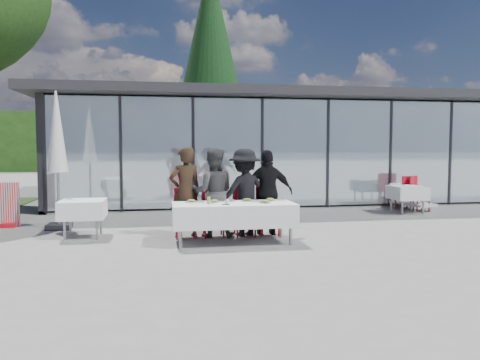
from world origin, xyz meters
The scene contains 27 objects.
ground centered at (0.00, 0.00, 0.00)m, with size 90.00×90.00×0.00m, color gray.
pavilion centered at (2.00, 8.16, 2.15)m, with size 14.80×8.80×3.44m.
treeline centered at (-2.00, 28.00, 2.20)m, with size 62.50×2.00×4.40m.
dining_table centered at (-0.46, -0.39, 0.54)m, with size 2.26×0.96×0.75m.
diner_a centered at (-1.32, 0.30, 0.90)m, with size 0.65×0.65×1.79m, color #302115.
diner_chair_a centered at (-1.32, 0.36, 0.54)m, with size 0.44×0.44×0.97m.
diner_b centered at (-0.76, 0.30, 0.88)m, with size 0.86×0.86×1.77m, color #474747.
diner_chair_b centered at (-0.76, 0.36, 0.54)m, with size 0.44×0.44×0.97m.
diner_c centered at (-0.13, 0.30, 0.88)m, with size 1.14×1.14×1.76m, color black.
diner_chair_c centered at (-0.13, 0.36, 0.54)m, with size 0.44×0.44×0.97m.
diner_d centered at (0.36, 0.30, 0.87)m, with size 1.02×1.02×1.73m, color black.
diner_chair_d centered at (0.36, 0.36, 0.54)m, with size 0.44×0.44×0.97m.
plate_a centered at (-1.23, -0.22, 0.78)m, with size 0.23×0.23×0.07m.
plate_b centered at (-0.81, -0.31, 0.78)m, with size 0.23×0.23×0.07m.
plate_c centered at (-0.17, -0.19, 0.78)m, with size 0.23×0.23×0.07m.
plate_d centered at (0.27, -0.24, 0.78)m, with size 0.23×0.23×0.07m.
plate_extra centered at (0.11, -0.55, 0.78)m, with size 0.23×0.23×0.07m.
juice_bottle centered at (-0.93, -0.46, 0.82)m, with size 0.06×0.06×0.13m, color #89A846.
drinking_glasses centered at (-0.61, -0.61, 0.80)m, with size 0.07×0.07×0.10m.
folded_eyeglasses centered at (-0.64, -0.63, 0.76)m, with size 0.14×0.03×0.01m, color black.
spare_table_left centered at (-3.33, 0.67, 0.55)m, with size 0.86×0.86×0.74m.
spare_table_right centered at (4.79, 2.75, 0.55)m, with size 0.86×0.86×0.74m.
spare_chair_a centered at (5.32, 3.18, 0.54)m, with size 0.61×0.61×0.97m.
spare_chair_b centered at (5.11, 3.38, 0.54)m, with size 0.48×0.48×0.97m.
market_umbrella centered at (-4.00, 1.71, 1.94)m, with size 0.50×0.50×3.00m.
lounger centered at (5.29, 3.56, 0.26)m, with size 0.88×1.43×0.72m.
conifer_tree centered at (0.50, 13.00, 5.99)m, with size 4.00×4.00×10.50m.
Camera 1 is at (-1.76, -8.93, 1.78)m, focal length 35.00 mm.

